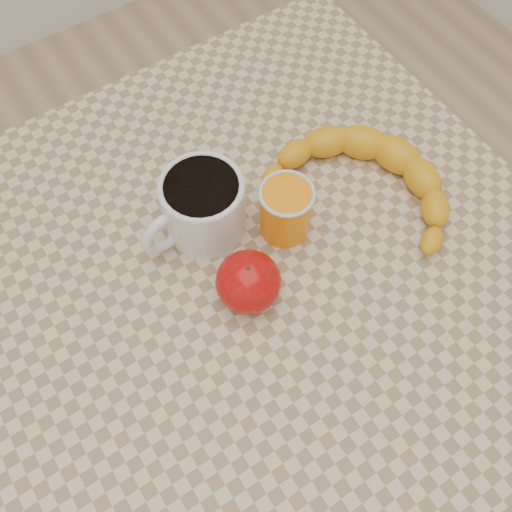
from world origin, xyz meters
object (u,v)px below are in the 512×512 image
orange_juice_glass (286,210)px  apple (248,282)px  coffee_mug (202,205)px  banana (368,182)px  table (256,290)px

orange_juice_glass → apple: (-0.10, -0.06, -0.01)m
coffee_mug → orange_juice_glass: size_ratio=1.88×
coffee_mug → orange_juice_glass: (0.09, -0.06, -0.01)m
coffee_mug → banana: 0.23m
coffee_mug → apple: size_ratio=1.56×
table → banana: banana is taller
coffee_mug → orange_juice_glass: bearing=-34.9°
table → banana: size_ratio=2.18×
coffee_mug → orange_juice_glass: coffee_mug is taller
coffee_mug → table: bearing=-73.0°
orange_juice_glass → banana: orange_juice_glass is taller
apple → table: bearing=45.1°
orange_juice_glass → apple: bearing=-148.7°
table → banana: (0.19, 0.01, 0.11)m
coffee_mug → orange_juice_glass: 0.11m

